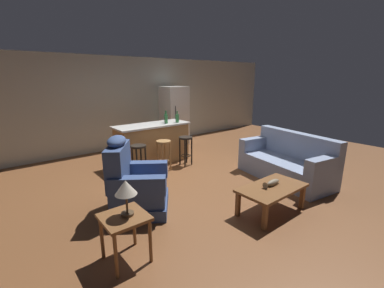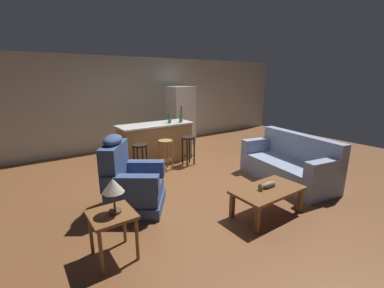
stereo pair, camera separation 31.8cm
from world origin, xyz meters
TOP-DOWN VIEW (x-y plane):
  - ground_plane at (0.00, 0.00)m, footprint 12.00×12.00m
  - back_wall at (0.00, 3.12)m, footprint 12.00×0.05m
  - coffee_table at (0.20, -1.88)m, footprint 1.10×0.60m
  - fish_figurine at (0.22, -1.85)m, footprint 0.34×0.10m
  - couch at (1.61, -1.27)m, footprint 1.14×2.01m
  - recliner_near_lamp at (-1.41, -0.51)m, footprint 1.17×1.17m
  - end_table at (-2.02, -1.50)m, footprint 0.48×0.48m
  - table_lamp at (-1.98, -1.50)m, footprint 0.24×0.24m
  - kitchen_island at (0.00, 1.35)m, footprint 1.80×0.70m
  - bar_stool_left at (-0.70, 0.72)m, footprint 0.32×0.32m
  - bar_stool_middle at (-0.09, 0.72)m, footprint 0.32×0.32m
  - bar_stool_right at (0.53, 0.72)m, footprint 0.32×0.32m
  - refrigerator at (1.48, 2.55)m, footprint 0.70×0.69m
  - bottle_tall_green at (0.62, 1.18)m, footprint 0.09×0.09m
  - bottle_short_amber at (0.33, 1.23)m, footprint 0.07×0.07m
  - bottle_wine_dark at (0.44, 1.42)m, footprint 0.07×0.07m

SIDE VIEW (x-z plane):
  - ground_plane at x=0.00m, z-range 0.00..0.00m
  - couch at x=1.61m, z-range -0.13..0.81m
  - coffee_table at x=0.20m, z-range 0.15..0.57m
  - recliner_near_lamp at x=-1.41m, z-range -0.18..1.02m
  - end_table at x=-2.02m, z-range 0.18..0.74m
  - fish_figurine at x=0.22m, z-range 0.41..0.51m
  - bar_stool_left at x=-0.70m, z-range 0.13..0.81m
  - bar_stool_middle at x=-0.09m, z-range 0.13..0.81m
  - bar_stool_right at x=0.53m, z-range 0.13..0.81m
  - kitchen_island at x=0.00m, z-range 0.00..0.95m
  - table_lamp at x=-1.98m, z-range 0.66..1.07m
  - refrigerator at x=1.48m, z-range 0.00..1.76m
  - bottle_wine_dark at x=0.44m, z-range 0.92..1.20m
  - bottle_tall_green at x=0.62m, z-range 0.92..1.20m
  - bottle_short_amber at x=0.33m, z-range 0.91..1.22m
  - back_wall at x=0.00m, z-range 0.00..2.60m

